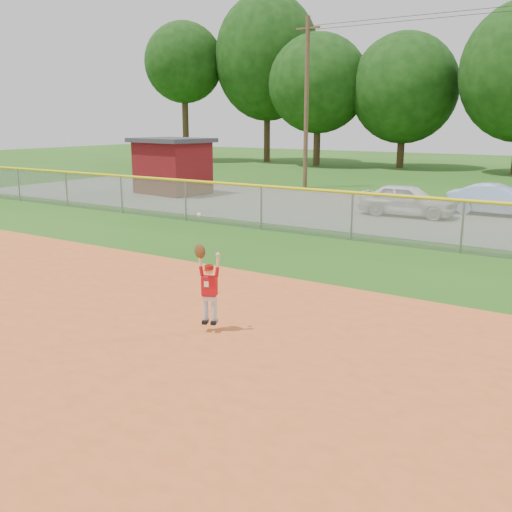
{
  "coord_description": "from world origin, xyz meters",
  "views": [
    {
      "loc": [
        6.96,
        -6.36,
        3.67
      ],
      "look_at": [
        1.13,
        2.71,
        1.1
      ],
      "focal_mm": 40.0,
      "sensor_mm": 36.0,
      "label": 1
    }
  ],
  "objects": [
    {
      "name": "utility_shed",
      "position": [
        -12.33,
        15.82,
        1.43
      ],
      "size": [
        4.1,
        3.39,
        2.8
      ],
      "color": "#530B0D",
      "rests_on": "ground"
    },
    {
      "name": "power_lines",
      "position": [
        1.0,
        22.0,
        4.68
      ],
      "size": [
        19.4,
        0.24,
        9.0
      ],
      "color": "#4C3823",
      "rests_on": "ground"
    },
    {
      "name": "ballplayer",
      "position": [
        1.11,
        1.2,
        0.89
      ],
      "size": [
        0.47,
        0.27,
        1.97
      ],
      "color": "silver",
      "rests_on": "ground"
    },
    {
      "name": "car_white_a",
      "position": [
        -0.0,
        15.34,
        0.65
      ],
      "size": [
        3.73,
        1.65,
        1.25
      ],
      "primitive_type": "imported",
      "rotation": [
        0.0,
        0.0,
        1.62
      ],
      "color": "white",
      "rests_on": "parking_strip"
    },
    {
      "name": "car_blue",
      "position": [
        2.91,
        17.44,
        0.63
      ],
      "size": [
        3.65,
        1.28,
        1.2
      ],
      "primitive_type": "imported",
      "rotation": [
        0.0,
        0.0,
        1.57
      ],
      "color": "#99BAE4",
      "rests_on": "parking_strip"
    },
    {
      "name": "ground",
      "position": [
        0.0,
        0.0,
        0.0
      ],
      "size": [
        120.0,
        120.0,
        0.0
      ],
      "primitive_type": "plane",
      "color": "#224F12",
      "rests_on": "ground"
    },
    {
      "name": "parking_strip",
      "position": [
        0.0,
        16.0,
        0.01
      ],
      "size": [
        44.0,
        10.0,
        0.03
      ],
      "primitive_type": "cube",
      "color": "slate",
      "rests_on": "ground"
    },
    {
      "name": "outfield_fence",
      "position": [
        0.0,
        10.0,
        0.88
      ],
      "size": [
        40.06,
        0.1,
        1.55
      ],
      "color": "gray",
      "rests_on": "ground"
    }
  ]
}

